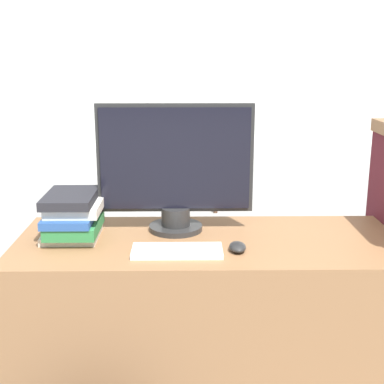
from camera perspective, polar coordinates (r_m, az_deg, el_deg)
name	(u,v)px	position (r m, az deg, el deg)	size (l,w,h in m)	color
wall_back	(190,51)	(7.88, -0.19, 14.83)	(12.00, 0.06, 2.80)	white
desk	(208,330)	(2.09, 1.69, -14.51)	(1.39, 0.56, 0.73)	#8C603D
monitor	(175,169)	(1.98, -1.79, 2.45)	(0.58, 0.20, 0.48)	#282828
keyboard	(177,251)	(1.81, -1.60, -6.30)	(0.31, 0.13, 0.02)	white
mouse	(238,247)	(1.83, 4.88, -5.86)	(0.06, 0.09, 0.03)	#262626
book_stack	(73,216)	(1.98, -12.59, -2.48)	(0.21, 0.27, 0.17)	silver
far_chair	(194,153)	(4.89, 0.17, 4.18)	(0.44, 0.44, 0.86)	#4C3323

